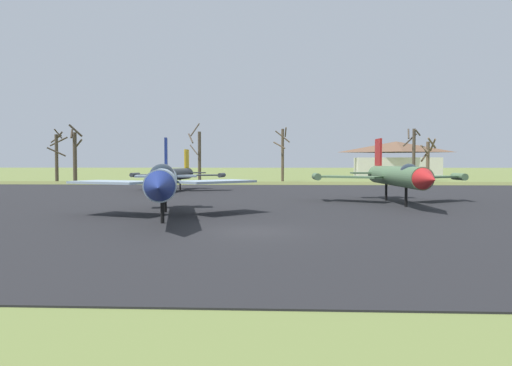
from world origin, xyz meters
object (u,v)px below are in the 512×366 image
(jet_fighter_front_left, at_px, (397,176))
(jet_fighter_front_right, at_px, (172,174))
(jet_fighter_rear_left, at_px, (164,180))
(info_placard_front_right, at_px, (148,189))
(visitor_building, at_px, (396,159))

(jet_fighter_front_left, xyz_separation_m, jet_fighter_front_right, (-20.21, 15.66, -0.27))
(jet_fighter_rear_left, bearing_deg, jet_fighter_front_right, 101.35)
(jet_fighter_rear_left, bearing_deg, info_placard_front_right, 107.49)
(jet_fighter_front_right, bearing_deg, info_placard_front_right, -95.30)
(jet_fighter_front_right, xyz_separation_m, visitor_building, (37.87, 59.87, 2.02))
(jet_fighter_front_left, height_order, jet_fighter_rear_left, jet_fighter_front_left)
(jet_fighter_front_left, relative_size, jet_fighter_front_right, 1.15)
(info_placard_front_right, height_order, jet_fighter_rear_left, jet_fighter_rear_left)
(info_placard_front_right, relative_size, visitor_building, 0.05)
(jet_fighter_rear_left, relative_size, visitor_building, 0.78)
(jet_fighter_front_right, height_order, info_placard_front_right, jet_fighter_front_right)
(jet_fighter_front_left, xyz_separation_m, info_placard_front_right, (-20.88, 8.47, -1.53))
(jet_fighter_front_left, height_order, visitor_building, visitor_building)
(visitor_building, bearing_deg, jet_fighter_front_left, -103.16)
(jet_fighter_front_left, relative_size, jet_fighter_rear_left, 1.05)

